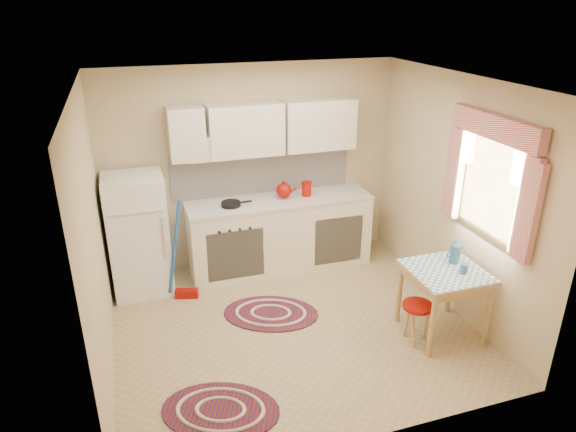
# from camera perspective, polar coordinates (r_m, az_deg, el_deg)

# --- Properties ---
(room_shell) EXTENTS (3.64, 3.60, 2.52)m
(room_shell) POSITION_cam_1_polar(r_m,az_deg,el_deg) (5.04, 1.41, 4.81)
(room_shell) COLOR tan
(room_shell) RESTS_ON ground
(fridge) EXTENTS (0.65, 0.60, 1.40)m
(fridge) POSITION_cam_1_polar(r_m,az_deg,el_deg) (6.05, -16.25, -2.03)
(fridge) COLOR white
(fridge) RESTS_ON ground
(broom) EXTENTS (0.30, 0.19, 1.20)m
(broom) POSITION_cam_1_polar(r_m,az_deg,el_deg) (5.80, -11.59, -3.80)
(broom) COLOR blue
(broom) RESTS_ON ground
(base_cabinets) EXTENTS (2.25, 0.60, 0.88)m
(base_cabinets) POSITION_cam_1_polar(r_m,az_deg,el_deg) (6.43, -0.93, -2.07)
(base_cabinets) COLOR white
(base_cabinets) RESTS_ON ground
(countertop) EXTENTS (2.27, 0.62, 0.04)m
(countertop) POSITION_cam_1_polar(r_m,az_deg,el_deg) (6.25, -0.96, 1.75)
(countertop) COLOR silver
(countertop) RESTS_ON base_cabinets
(frying_pan) EXTENTS (0.24, 0.24, 0.05)m
(frying_pan) POSITION_cam_1_polar(r_m,az_deg,el_deg) (6.05, -6.36, 1.33)
(frying_pan) COLOR black
(frying_pan) RESTS_ON countertop
(red_kettle) EXTENTS (0.26, 0.25, 0.21)m
(red_kettle) POSITION_cam_1_polar(r_m,az_deg,el_deg) (6.22, -0.48, 2.87)
(red_kettle) COLOR #940C05
(red_kettle) RESTS_ON countertop
(red_canister) EXTENTS (0.14, 0.14, 0.16)m
(red_canister) POSITION_cam_1_polar(r_m,az_deg,el_deg) (6.32, 2.08, 2.95)
(red_canister) COLOR #940C05
(red_canister) RESTS_ON countertop
(table) EXTENTS (0.72, 0.72, 0.72)m
(table) POSITION_cam_1_polar(r_m,az_deg,el_deg) (5.45, 16.76, -9.14)
(table) COLOR tan
(table) RESTS_ON ground
(stool) EXTENTS (0.38, 0.38, 0.42)m
(stool) POSITION_cam_1_polar(r_m,az_deg,el_deg) (5.34, 14.01, -11.41)
(stool) COLOR #940C05
(stool) RESTS_ON ground
(coffee_pot) EXTENTS (0.14, 0.12, 0.26)m
(coffee_pot) POSITION_cam_1_polar(r_m,az_deg,el_deg) (5.38, 18.11, -3.71)
(coffee_pot) COLOR #2D698A
(coffee_pot) RESTS_ON table
(mug) EXTENTS (0.10, 0.10, 0.10)m
(mug) POSITION_cam_1_polar(r_m,az_deg,el_deg) (5.24, 18.96, -5.60)
(mug) COLOR #2D698A
(mug) RESTS_ON table
(rug_center) EXTENTS (1.22, 1.04, 0.02)m
(rug_center) POSITION_cam_1_polar(r_m,az_deg,el_deg) (5.69, -1.92, -10.75)
(rug_center) COLOR maroon
(rug_center) RESTS_ON ground
(rug_left) EXTENTS (1.18, 1.01, 0.02)m
(rug_left) POSITION_cam_1_polar(r_m,az_deg,el_deg) (4.60, -7.50, -20.62)
(rug_left) COLOR maroon
(rug_left) RESTS_ON ground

